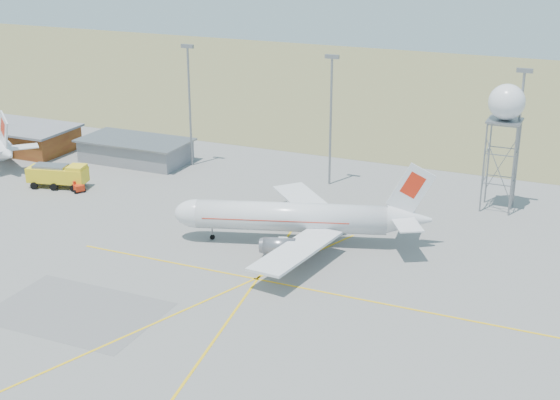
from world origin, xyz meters
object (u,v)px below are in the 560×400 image
at_px(airliner_main, 295,218).
at_px(fire_truck, 59,176).
at_px(baggage_tug, 78,187).
at_px(radar_tower, 503,140).

distance_m(airliner_main, fire_truck, 42.77).
height_order(fire_truck, baggage_tug, fire_truck).
xyz_separation_m(radar_tower, baggage_tug, (-60.44, -18.30, -9.64)).
bearing_deg(radar_tower, baggage_tug, -163.16).
height_order(airliner_main, radar_tower, radar_tower).
bearing_deg(radar_tower, airliner_main, -133.14).
relative_size(airliner_main, baggage_tug, 12.43).
relative_size(airliner_main, fire_truck, 3.36).
height_order(airliner_main, fire_truck, airliner_main).
height_order(radar_tower, fire_truck, radar_tower).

